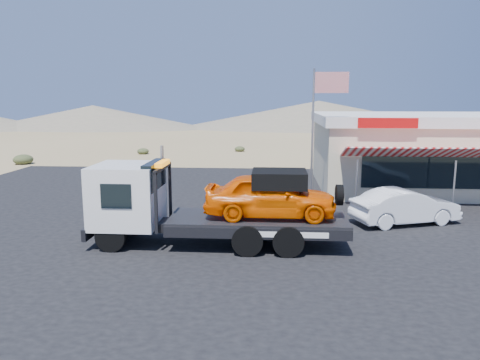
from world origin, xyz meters
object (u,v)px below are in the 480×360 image
(jerky_store, at_px, (415,151))
(flagpole, at_px, (318,121))
(tow_truck, at_px, (211,201))
(white_sedan, at_px, (405,206))

(jerky_store, height_order, flagpole, flagpole)
(tow_truck, distance_m, white_sedan, 7.70)
(white_sedan, distance_m, flagpole, 5.35)
(jerky_store, xyz_separation_m, flagpole, (-5.57, -4.47, 1.77))
(flagpole, bearing_deg, white_sedan, -45.12)
(tow_truck, relative_size, flagpole, 1.37)
(jerky_store, relative_size, flagpole, 1.73)
(tow_truck, bearing_deg, white_sedan, 23.42)
(tow_truck, height_order, flagpole, flagpole)
(white_sedan, xyz_separation_m, jerky_store, (2.48, 7.58, 1.30))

